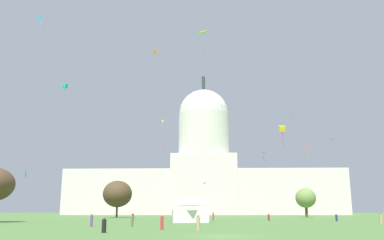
{
  "coord_description": "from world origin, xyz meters",
  "views": [
    {
      "loc": [
        -1.2,
        -36.41,
        2.18
      ],
      "look_at": [
        -5.51,
        71.6,
        26.17
      ],
      "focal_mm": 38.18,
      "sensor_mm": 36.0,
      "label": 1
    }
  ],
  "objects_px": {
    "kite_cyan_high": "(40,19)",
    "kite_blue_high": "(293,115)",
    "person_purple_back_center": "(91,221)",
    "kite_lime_mid": "(204,36)",
    "person_olive_front_left": "(132,222)",
    "tree_west_far": "(117,194)",
    "kite_black_mid": "(264,154)",
    "person_black_lawn_far_left": "(104,226)",
    "kite_white_low": "(205,183)",
    "person_tan_front_right": "(381,219)",
    "kite_gold_high": "(163,122)",
    "person_red_aisle_center": "(213,217)",
    "person_maroon_mid_left": "(269,217)",
    "capitol_building": "(204,173)",
    "person_navy_edge_east": "(337,218)",
    "person_tan_near_tree_west": "(198,223)",
    "person_maroon_near_tent": "(133,218)",
    "kite_orange_high": "(155,52)",
    "kite_turquoise_mid": "(65,86)",
    "kite_magenta_mid": "(164,137)",
    "tree_east_far": "(306,198)",
    "event_tent": "(190,209)",
    "kite_green_low": "(26,174)",
    "kite_pink_low": "(307,147)",
    "kite_yellow_low": "(282,129)",
    "person_red_lawn_far_right": "(162,223)",
    "kite_violet_low": "(330,141)"
  },
  "relations": [
    {
      "from": "kite_gold_high",
      "to": "kite_green_low",
      "type": "xyz_separation_m",
      "value": [
        -14.94,
        -98.54,
        -31.57
      ]
    },
    {
      "from": "person_purple_back_center",
      "to": "kite_lime_mid",
      "type": "bearing_deg",
      "value": -17.71
    },
    {
      "from": "kite_cyan_high",
      "to": "kite_blue_high",
      "type": "distance_m",
      "value": 122.75
    },
    {
      "from": "kite_white_low",
      "to": "person_tan_near_tree_west",
      "type": "bearing_deg",
      "value": -45.97
    },
    {
      "from": "person_olive_front_left",
      "to": "person_red_lawn_far_right",
      "type": "bearing_deg",
      "value": -40.54
    },
    {
      "from": "kite_blue_high",
      "to": "person_olive_front_left",
      "type": "bearing_deg",
      "value": 109.66
    },
    {
      "from": "kite_black_mid",
      "to": "kite_yellow_low",
      "type": "bearing_deg",
      "value": 117.93
    },
    {
      "from": "person_tan_near_tree_west",
      "to": "capitol_building",
      "type": "bearing_deg",
      "value": 32.09
    },
    {
      "from": "event_tent",
      "to": "kite_cyan_high",
      "type": "height_order",
      "value": "kite_cyan_high"
    },
    {
      "from": "tree_west_far",
      "to": "kite_lime_mid",
      "type": "bearing_deg",
      "value": -66.16
    },
    {
      "from": "kite_gold_high",
      "to": "kite_white_low",
      "type": "height_order",
      "value": "kite_gold_high"
    },
    {
      "from": "kite_white_low",
      "to": "kite_turquoise_mid",
      "type": "xyz_separation_m",
      "value": [
        -35.05,
        -73.42,
        19.88
      ]
    },
    {
      "from": "kite_magenta_mid",
      "to": "kite_turquoise_mid",
      "type": "relative_size",
      "value": 0.96
    },
    {
      "from": "kite_lime_mid",
      "to": "person_maroon_near_tent",
      "type": "bearing_deg",
      "value": -22.1
    },
    {
      "from": "person_tan_front_right",
      "to": "kite_gold_high",
      "type": "height_order",
      "value": "kite_gold_high"
    },
    {
      "from": "person_red_aisle_center",
      "to": "kite_gold_high",
      "type": "bearing_deg",
      "value": 101.3
    },
    {
      "from": "person_red_aisle_center",
      "to": "kite_gold_high",
      "type": "distance_m",
      "value": 93.14
    },
    {
      "from": "person_purple_back_center",
      "to": "kite_gold_high",
      "type": "relative_size",
      "value": 0.53
    },
    {
      "from": "tree_east_far",
      "to": "kite_yellow_low",
      "type": "distance_m",
      "value": 67.29
    },
    {
      "from": "person_red_aisle_center",
      "to": "person_black_lawn_far_left",
      "type": "relative_size",
      "value": 1.18
    },
    {
      "from": "tree_west_far",
      "to": "kite_lime_mid",
      "type": "height_order",
      "value": "kite_lime_mid"
    },
    {
      "from": "kite_yellow_low",
      "to": "tree_west_far",
      "type": "bearing_deg",
      "value": 125.6
    },
    {
      "from": "kite_violet_low",
      "to": "person_maroon_near_tent",
      "type": "bearing_deg",
      "value": -90.68
    },
    {
      "from": "person_olive_front_left",
      "to": "kite_white_low",
      "type": "height_order",
      "value": "kite_white_low"
    },
    {
      "from": "person_red_lawn_far_right",
      "to": "kite_yellow_low",
      "type": "height_order",
      "value": "kite_yellow_low"
    },
    {
      "from": "kite_violet_low",
      "to": "kite_blue_high",
      "type": "bearing_deg",
      "value": 158.0
    },
    {
      "from": "person_navy_edge_east",
      "to": "kite_lime_mid",
      "type": "relative_size",
      "value": 0.41
    },
    {
      "from": "event_tent",
      "to": "kite_pink_low",
      "type": "height_order",
      "value": "kite_pink_low"
    },
    {
      "from": "person_black_lawn_far_left",
      "to": "kite_white_low",
      "type": "distance_m",
      "value": 131.34
    },
    {
      "from": "tree_west_far",
      "to": "person_red_aisle_center",
      "type": "relative_size",
      "value": 6.35
    },
    {
      "from": "kite_black_mid",
      "to": "tree_west_far",
      "type": "bearing_deg",
      "value": 71.09
    },
    {
      "from": "tree_east_far",
      "to": "person_tan_near_tree_west",
      "type": "distance_m",
      "value": 95.95
    },
    {
      "from": "person_tan_front_right",
      "to": "person_purple_back_center",
      "type": "relative_size",
      "value": 1.0
    },
    {
      "from": "kite_black_mid",
      "to": "kite_turquoise_mid",
      "type": "distance_m",
      "value": 93.61
    },
    {
      "from": "capitol_building",
      "to": "person_red_aisle_center",
      "type": "relative_size",
      "value": 79.96
    },
    {
      "from": "kite_green_low",
      "to": "kite_pink_low",
      "type": "bearing_deg",
      "value": -77.86
    },
    {
      "from": "person_purple_back_center",
      "to": "person_red_lawn_far_right",
      "type": "distance_m",
      "value": 13.21
    },
    {
      "from": "kite_pink_low",
      "to": "person_red_lawn_far_right",
      "type": "bearing_deg",
      "value": -95.55
    },
    {
      "from": "person_maroon_mid_left",
      "to": "person_tan_near_tree_west",
      "type": "relative_size",
      "value": 0.89
    },
    {
      "from": "kite_white_low",
      "to": "kite_lime_mid",
      "type": "relative_size",
      "value": 0.83
    },
    {
      "from": "tree_east_far",
      "to": "kite_green_low",
      "type": "relative_size",
      "value": 7.93
    },
    {
      "from": "capitol_building",
      "to": "kite_green_low",
      "type": "distance_m",
      "value": 145.97
    },
    {
      "from": "person_black_lawn_far_left",
      "to": "kite_gold_high",
      "type": "bearing_deg",
      "value": 169.19
    },
    {
      "from": "person_olive_front_left",
      "to": "tree_west_far",
      "type": "bearing_deg",
      "value": 123.28
    },
    {
      "from": "tree_west_far",
      "to": "person_red_aisle_center",
      "type": "bearing_deg",
      "value": -50.47
    },
    {
      "from": "person_maroon_near_tent",
      "to": "kite_gold_high",
      "type": "bearing_deg",
      "value": -94.42
    },
    {
      "from": "person_maroon_near_tent",
      "to": "kite_orange_high",
      "type": "distance_m",
      "value": 82.67
    },
    {
      "from": "tree_east_far",
      "to": "person_purple_back_center",
      "type": "bearing_deg",
      "value": -120.78
    },
    {
      "from": "person_maroon_mid_left",
      "to": "person_red_aisle_center",
      "type": "relative_size",
      "value": 0.85
    },
    {
      "from": "person_purple_back_center",
      "to": "person_black_lawn_far_left",
      "type": "distance_m",
      "value": 15.68
    }
  ]
}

